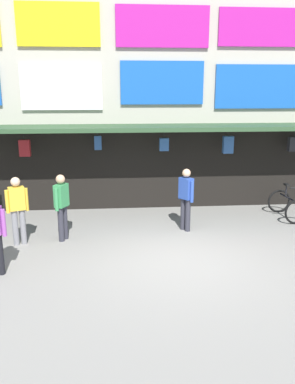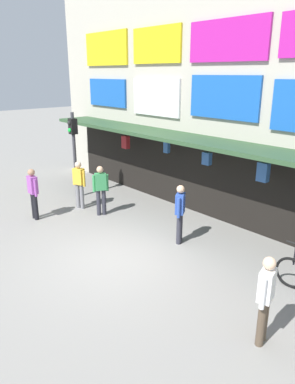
{
  "view_description": "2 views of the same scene",
  "coord_description": "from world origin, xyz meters",
  "px_view_note": "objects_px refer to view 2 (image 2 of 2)",
  "views": [
    {
      "loc": [
        -1.43,
        -8.17,
        3.71
      ],
      "look_at": [
        -0.64,
        1.47,
        1.17
      ],
      "focal_mm": 37.15,
      "sensor_mm": 36.0,
      "label": 1
    },
    {
      "loc": [
        6.82,
        -4.99,
        4.55
      ],
      "look_at": [
        -0.61,
        1.51,
        1.3
      ],
      "focal_mm": 34.03,
      "sensor_mm": 36.0,
      "label": 2
    }
  ],
  "objects_px": {
    "traffic_light_near": "(74,142)",
    "pedestrian_in_black": "(101,188)",
    "pedestrian_in_white": "(180,211)",
    "pedestrian_in_purple": "(79,182)",
    "pedestrian_in_green": "(266,296)",
    "pedestrian_in_yellow": "(33,191)"
  },
  "relations": [
    {
      "from": "pedestrian_in_purple",
      "to": "pedestrian_in_green",
      "type": "height_order",
      "value": "same"
    },
    {
      "from": "pedestrian_in_black",
      "to": "pedestrian_in_green",
      "type": "bearing_deg",
      "value": -10.95
    },
    {
      "from": "traffic_light_near",
      "to": "pedestrian_in_black",
      "type": "distance_m",
      "value": 2.49
    },
    {
      "from": "traffic_light_near",
      "to": "pedestrian_in_black",
      "type": "relative_size",
      "value": 1.9
    },
    {
      "from": "traffic_light_near",
      "to": "pedestrian_in_green",
      "type": "distance_m",
      "value": 9.31
    },
    {
      "from": "pedestrian_in_black",
      "to": "pedestrian_in_white",
      "type": "distance_m",
      "value": 3.21
    },
    {
      "from": "pedestrian_in_black",
      "to": "pedestrian_in_yellow",
      "type": "bearing_deg",
      "value": -121.67
    },
    {
      "from": "pedestrian_in_green",
      "to": "pedestrian_in_white",
      "type": "bearing_deg",
      "value": 154.41
    },
    {
      "from": "pedestrian_in_yellow",
      "to": "pedestrian_in_green",
      "type": "bearing_deg",
      "value": 3.48
    },
    {
      "from": "pedestrian_in_green",
      "to": "pedestrian_in_purple",
      "type": "bearing_deg",
      "value": 171.85
    },
    {
      "from": "pedestrian_in_white",
      "to": "pedestrian_in_green",
      "type": "distance_m",
      "value": 4.14
    },
    {
      "from": "pedestrian_in_yellow",
      "to": "pedestrian_in_green",
      "type": "relative_size",
      "value": 1.0
    },
    {
      "from": "pedestrian_in_white",
      "to": "pedestrian_in_purple",
      "type": "bearing_deg",
      "value": -171.16
    },
    {
      "from": "pedestrian_in_purple",
      "to": "pedestrian_in_white",
      "type": "relative_size",
      "value": 1.0
    },
    {
      "from": "pedestrian_in_purple",
      "to": "pedestrian_in_green",
      "type": "bearing_deg",
      "value": -8.15
    },
    {
      "from": "traffic_light_near",
      "to": "pedestrian_in_yellow",
      "type": "distance_m",
      "value": 2.68
    },
    {
      "from": "traffic_light_near",
      "to": "pedestrian_in_green",
      "type": "height_order",
      "value": "traffic_light_near"
    },
    {
      "from": "pedestrian_in_purple",
      "to": "pedestrian_in_black",
      "type": "bearing_deg",
      "value": 11.13
    },
    {
      "from": "pedestrian_in_black",
      "to": "pedestrian_in_white",
      "type": "height_order",
      "value": "same"
    },
    {
      "from": "pedestrian_in_yellow",
      "to": "pedestrian_in_green",
      "type": "xyz_separation_m",
      "value": [
        8.04,
        0.49,
        0.0
      ]
    },
    {
      "from": "pedestrian_in_black",
      "to": "pedestrian_in_white",
      "type": "xyz_separation_m",
      "value": [
        3.18,
        0.45,
        0.0
      ]
    },
    {
      "from": "pedestrian_in_green",
      "to": "pedestrian_in_yellow",
      "type": "bearing_deg",
      "value": -176.52
    }
  ]
}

